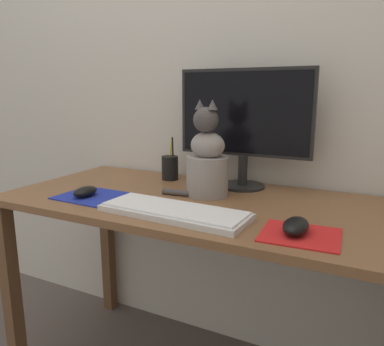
{
  "coord_description": "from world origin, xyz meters",
  "views": [
    {
      "loc": [
        0.51,
        -1.12,
        1.11
      ],
      "look_at": [
        -0.02,
        -0.06,
        0.85
      ],
      "focal_mm": 35.0,
      "sensor_mm": 36.0,
      "label": 1
    }
  ],
  "objects_px": {
    "computer_mouse_right": "(296,226)",
    "pen_cup": "(170,167)",
    "monitor": "(244,120)",
    "computer_mouse_left": "(85,192)",
    "cat": "(207,161)",
    "keyboard": "(174,211)"
  },
  "relations": [
    {
      "from": "computer_mouse_right",
      "to": "pen_cup",
      "type": "height_order",
      "value": "pen_cup"
    },
    {
      "from": "computer_mouse_right",
      "to": "pen_cup",
      "type": "relative_size",
      "value": 0.64
    },
    {
      "from": "monitor",
      "to": "computer_mouse_left",
      "type": "bearing_deg",
      "value": -138.99
    },
    {
      "from": "computer_mouse_left",
      "to": "cat",
      "type": "xyz_separation_m",
      "value": [
        0.37,
        0.22,
        0.1
      ]
    },
    {
      "from": "computer_mouse_left",
      "to": "pen_cup",
      "type": "height_order",
      "value": "pen_cup"
    },
    {
      "from": "computer_mouse_left",
      "to": "keyboard",
      "type": "bearing_deg",
      "value": -4.38
    },
    {
      "from": "computer_mouse_left",
      "to": "pen_cup",
      "type": "distance_m",
      "value": 0.4
    },
    {
      "from": "computer_mouse_right",
      "to": "keyboard",
      "type": "bearing_deg",
      "value": -179.43
    },
    {
      "from": "monitor",
      "to": "pen_cup",
      "type": "distance_m",
      "value": 0.38
    },
    {
      "from": "cat",
      "to": "pen_cup",
      "type": "xyz_separation_m",
      "value": [
        -0.24,
        0.15,
        -0.07
      ]
    },
    {
      "from": "keyboard",
      "to": "computer_mouse_left",
      "type": "xyz_separation_m",
      "value": [
        -0.37,
        0.03,
        0.01
      ]
    },
    {
      "from": "monitor",
      "to": "computer_mouse_left",
      "type": "xyz_separation_m",
      "value": [
        -0.44,
        -0.38,
        -0.24
      ]
    },
    {
      "from": "cat",
      "to": "computer_mouse_right",
      "type": "bearing_deg",
      "value": -19.39
    },
    {
      "from": "keyboard",
      "to": "computer_mouse_right",
      "type": "relative_size",
      "value": 4.05
    },
    {
      "from": "monitor",
      "to": "computer_mouse_left",
      "type": "distance_m",
      "value": 0.63
    },
    {
      "from": "computer_mouse_left",
      "to": "pen_cup",
      "type": "bearing_deg",
      "value": 71.31
    },
    {
      "from": "monitor",
      "to": "cat",
      "type": "bearing_deg",
      "value": -114.97
    },
    {
      "from": "computer_mouse_right",
      "to": "pen_cup",
      "type": "xyz_separation_m",
      "value": [
        -0.6,
        0.4,
        0.03
      ]
    },
    {
      "from": "keyboard",
      "to": "pen_cup",
      "type": "height_order",
      "value": "pen_cup"
    },
    {
      "from": "keyboard",
      "to": "computer_mouse_left",
      "type": "height_order",
      "value": "computer_mouse_left"
    },
    {
      "from": "monitor",
      "to": "pen_cup",
      "type": "bearing_deg",
      "value": -178.11
    },
    {
      "from": "monitor",
      "to": "computer_mouse_right",
      "type": "xyz_separation_m",
      "value": [
        0.29,
        -0.41,
        -0.23
      ]
    }
  ]
}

